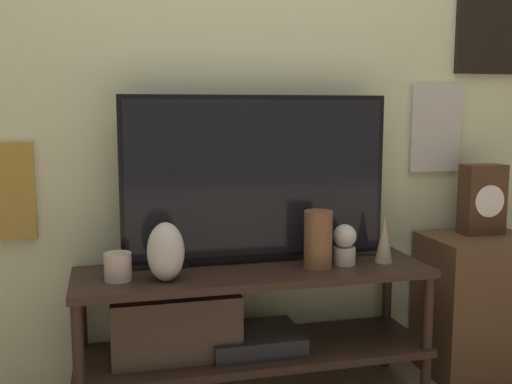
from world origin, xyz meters
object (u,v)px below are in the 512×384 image
Objects in this scene: candle_jar at (118,267)px; vase_tall_ceramic at (318,239)px; television at (257,178)px; mantel_clock at (482,199)px; decorative_bust at (345,244)px; vase_urn_stoneware at (166,252)px; vase_slim_bronze at (384,239)px.

vase_tall_ceramic is at bearing -0.89° from candle_jar.
mantel_clock is (1.02, -0.01, -0.12)m from television.
mantel_clock reaches higher than decorative_bust.
candle_jar is at bearing -179.29° from decorative_bust.
vase_urn_stoneware reaches higher than vase_slim_bronze.
vase_slim_bronze reaches higher than decorative_bust.
candle_jar is at bearing 179.11° from vase_tall_ceramic.
vase_slim_bronze is 0.29m from vase_tall_ceramic.
decorative_bust reaches higher than candle_jar.
candle_jar is at bearing -176.00° from mantel_clock.
candle_jar is 0.88m from decorative_bust.
mantel_clock is at bearing 4.00° from candle_jar.
vase_urn_stoneware is 0.72m from decorative_bust.
vase_urn_stoneware is (-0.38, -0.17, -0.24)m from television.
vase_tall_ceramic is 0.76m from candle_jar.
vase_slim_bronze is 1.05m from candle_jar.
mantel_clock reaches higher than vase_urn_stoneware.
vase_urn_stoneware is 1.33× the size of decorative_bust.
vase_tall_ceramic is (-0.29, -0.01, 0.02)m from vase_slim_bronze.
candle_jar is at bearing 163.47° from vase_urn_stoneware.
decorative_bust is at bearing 176.55° from vase_slim_bronze.
television reaches higher than vase_urn_stoneware.
decorative_bust is at bearing -171.81° from mantel_clock.
mantel_clock is at bearing 8.19° from decorative_bust.
candle_jar is 0.33× the size of mantel_clock.
mantel_clock reaches higher than vase_slim_bronze.
decorative_bust is at bearing 4.88° from vase_urn_stoneware.
mantel_clock reaches higher than vase_tall_ceramic.
vase_tall_ceramic reaches higher than decorative_bust.
mantel_clock is (0.69, 0.10, 0.14)m from decorative_bust.
vase_tall_ceramic reaches higher than vase_urn_stoneware.
vase_slim_bronze is 0.84× the size of vase_tall_ceramic.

